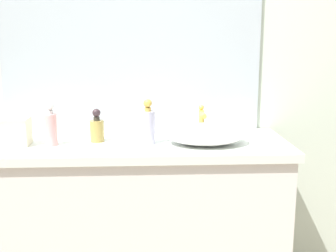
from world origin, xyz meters
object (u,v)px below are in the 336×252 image
(tissue_box, at_px, (17,130))
(lotion_bottle, at_px, (148,125))
(sink_basin, at_px, (206,134))
(soap_dispenser, at_px, (97,128))
(perfume_bottle, at_px, (51,128))

(tissue_box, bearing_deg, lotion_bottle, -0.77)
(sink_basin, height_order, lotion_bottle, lotion_bottle)
(soap_dispenser, xyz_separation_m, lotion_bottle, (0.25, -0.06, 0.03))
(perfume_bottle, distance_m, tissue_box, 0.16)
(perfume_bottle, bearing_deg, soap_dispenser, 16.92)
(sink_basin, relative_size, soap_dispenser, 2.35)
(soap_dispenser, height_order, lotion_bottle, lotion_bottle)
(soap_dispenser, height_order, tissue_box, tissue_box)
(sink_basin, height_order, perfume_bottle, perfume_bottle)
(soap_dispenser, distance_m, perfume_bottle, 0.21)
(soap_dispenser, bearing_deg, sink_basin, -7.63)
(lotion_bottle, bearing_deg, soap_dispenser, 166.46)
(sink_basin, relative_size, lotion_bottle, 1.77)
(sink_basin, xyz_separation_m, tissue_box, (-0.88, 0.02, 0.02))
(soap_dispenser, relative_size, lotion_bottle, 0.75)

